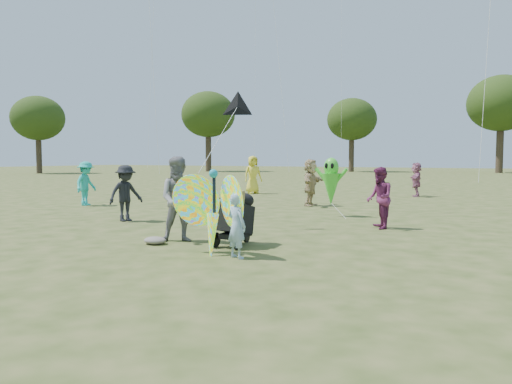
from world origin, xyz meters
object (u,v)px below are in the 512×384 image
crowd_i (86,184)px  alien_kite (331,184)px  child_girl (237,226)px  crowd_g (253,175)px  crowd_d (311,182)px  crowd_j (416,180)px  butterfly_kite (213,212)px  adult_man (180,199)px  jogging_stroller (237,215)px  crowd_e (380,198)px  crowd_b (126,193)px

crowd_i → alien_kite: size_ratio=0.92×
child_girl → crowd_g: bearing=-43.5°
crowd_d → crowd_j: bearing=-25.2°
crowd_i → crowd_j: bearing=-56.8°
crowd_d → butterfly_kite: size_ratio=0.97×
crowd_i → crowd_j: (9.78, 9.88, -0.04)m
adult_man → butterfly_kite: 1.54m
alien_kite → adult_man: bearing=-102.1°
child_girl → jogging_stroller: child_girl is taller
crowd_j → butterfly_kite: 15.39m
crowd_e → crowd_j: size_ratio=1.00×
child_girl → crowd_d: 9.62m
adult_man → crowd_e: 4.97m
crowd_e → alien_kite: alien_kite is taller
crowd_i → alien_kite: bearing=-95.4°
crowd_j → jogging_stroller: crowd_j is taller
adult_man → crowd_d: adult_man is taller
crowd_d → crowd_j: (2.57, 6.15, -0.09)m
crowd_e → butterfly_kite: (-1.83, -4.63, 0.01)m
crowd_i → jogging_stroller: bearing=-128.9°
crowd_d → crowd_g: size_ratio=0.93×
adult_man → butterfly_kite: bearing=-63.4°
crowd_j → butterfly_kite: (-0.76, -15.38, 0.01)m
crowd_b → alien_kite: (4.56, 3.74, 0.20)m
child_girl → crowd_e: (1.29, 4.73, 0.19)m
butterfly_kite → alien_kite: alien_kite is taller
crowd_e → crowd_g: 12.25m
crowd_d → alien_kite: alien_kite is taller
adult_man → crowd_e: adult_man is taller
crowd_d → crowd_e: bearing=-144.2°
child_girl → crowd_g: crowd_g is taller
crowd_g → crowd_i: (-2.50, -8.08, -0.11)m
crowd_g → crowd_i: size_ratio=1.14×
crowd_b → jogging_stroller: bearing=-94.4°
child_girl → crowd_g: 15.41m
crowd_g → jogging_stroller: bearing=-115.2°
crowd_b → butterfly_kite: size_ratio=0.88×
crowd_b → crowd_i: crowd_i is taller
crowd_b → alien_kite: size_ratio=0.88×
crowd_e → crowd_g: (-8.35, 8.96, 0.15)m
crowd_b → crowd_e: 6.73m
crowd_j → alien_kite: bearing=-19.6°
crowd_d → butterfly_kite: bearing=-171.4°
crowd_i → adult_man: bearing=-133.6°
crowd_b → crowd_j: (5.41, 12.58, -0.01)m
crowd_g → jogging_stroller: (6.44, -12.61, -0.30)m
child_girl → crowd_d: crowd_d is taller
jogging_stroller → crowd_j: bearing=83.9°
crowd_b → crowd_j: size_ratio=1.01×
crowd_g → crowd_j: crowd_g is taller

